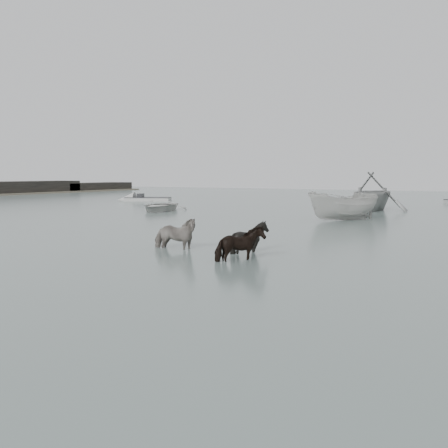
{
  "coord_description": "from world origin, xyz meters",
  "views": [
    {
      "loc": [
        7.61,
        -14.85,
        2.71
      ],
      "look_at": [
        -0.68,
        0.0,
        1.0
      ],
      "focal_mm": 40.0,
      "sensor_mm": 36.0,
      "label": 1
    }
  ],
  "objects_px": {
    "pony_dark": "(241,240)",
    "pony_black": "(250,233)",
    "rowboat_lead": "(160,205)",
    "pony_pinto": "(175,228)"
  },
  "relations": [
    {
      "from": "pony_pinto",
      "to": "rowboat_lead",
      "type": "height_order",
      "value": "pony_pinto"
    },
    {
      "from": "rowboat_lead",
      "to": "pony_dark",
      "type": "bearing_deg",
      "value": -62.57
    },
    {
      "from": "pony_pinto",
      "to": "pony_black",
      "type": "bearing_deg",
      "value": -87.76
    },
    {
      "from": "pony_black",
      "to": "pony_pinto",
      "type": "bearing_deg",
      "value": 84.39
    },
    {
      "from": "pony_dark",
      "to": "rowboat_lead",
      "type": "relative_size",
      "value": 0.29
    },
    {
      "from": "pony_pinto",
      "to": "rowboat_lead",
      "type": "bearing_deg",
      "value": 27.57
    },
    {
      "from": "pony_pinto",
      "to": "pony_dark",
      "type": "height_order",
      "value": "pony_pinto"
    },
    {
      "from": "pony_pinto",
      "to": "pony_black",
      "type": "relative_size",
      "value": 1.3
    },
    {
      "from": "pony_dark",
      "to": "pony_black",
      "type": "height_order",
      "value": "pony_black"
    },
    {
      "from": "pony_dark",
      "to": "pony_black",
      "type": "xyz_separation_m",
      "value": [
        -0.53,
        1.72,
        0.03
      ]
    }
  ]
}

